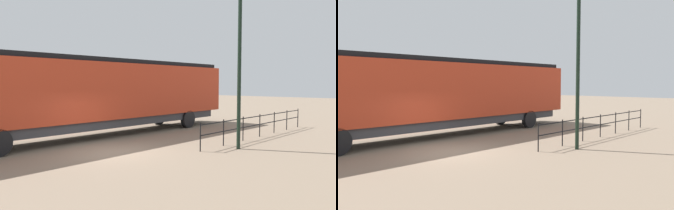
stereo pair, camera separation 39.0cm
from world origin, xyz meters
The scene contains 4 objects.
ground_plane centered at (0.00, 0.00, 0.00)m, with size 120.00×120.00×0.00m, color #84705B.
locomotive centered at (-3.78, 2.94, 2.31)m, with size 2.88×18.20×4.12m.
lamp_post centered at (3.52, 4.10, 5.25)m, with size 0.56×0.56×7.31m.
platform_fence centered at (2.63, 7.81, 0.77)m, with size 0.05×10.57×1.20m.
Camera 1 is at (10.89, -8.58, 2.82)m, focal length 36.00 mm.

